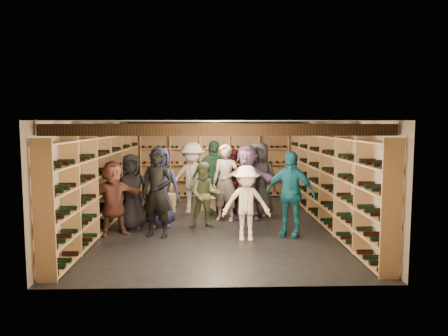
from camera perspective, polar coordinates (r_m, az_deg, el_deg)
ground at (r=10.36m, az=-0.99°, el=-7.29°), size 8.00×8.00×0.00m
walls at (r=10.15m, az=-1.00°, el=-0.68°), size 5.52×8.02×2.40m
ceiling at (r=10.09m, az=-1.01°, el=6.11°), size 5.50×8.00×0.01m
ceiling_joists at (r=10.09m, az=-1.01°, el=5.31°), size 5.40×7.12×0.18m
wine_rack_left at (r=10.46m, az=-15.23°, el=-1.38°), size 0.32×7.50×2.15m
wine_rack_right at (r=10.52m, az=13.15°, el=-1.29°), size 0.32×7.50×2.15m
wine_rack_back at (r=13.98m, az=-1.20°, el=0.61°), size 4.70×0.30×2.15m
crate_stack_left at (r=11.64m, az=-7.69°, el=-4.59°), size 0.54×0.40×0.51m
crate_stack_right at (r=11.95m, az=-1.85°, el=-4.67°), size 0.59×0.49×0.34m
crate_loose at (r=12.31m, az=0.73°, el=-4.77°), size 0.58×0.47×0.17m
person_0 at (r=9.88m, az=-12.02°, el=-3.07°), size 0.86×0.59×1.69m
person_1 at (r=9.12m, az=-8.72°, el=-3.30°), size 0.77×0.62×1.83m
person_2 at (r=9.89m, az=-2.48°, el=-3.54°), size 0.78×0.63×1.49m
person_3 at (r=8.80m, az=2.93°, el=-4.60°), size 0.99×0.58×1.52m
person_4 at (r=9.23m, az=8.61°, el=-3.33°), size 1.13×0.83×1.79m
person_5 at (r=9.50m, az=-14.22°, el=-3.82°), size 1.54×0.97×1.58m
person_6 at (r=10.02m, az=-8.40°, el=-2.46°), size 0.99×0.74×1.84m
person_7 at (r=10.53m, az=0.20°, el=-1.92°), size 0.80×0.68×1.86m
person_8 at (r=11.18m, az=1.24°, el=-1.85°), size 0.89×0.73×1.71m
person_9 at (r=11.49m, az=-4.19°, el=-1.29°), size 1.27×0.81×1.86m
person_10 at (r=11.47m, az=-1.45°, el=-1.15°), size 1.21×0.87×1.91m
person_11 at (r=10.69m, az=3.04°, el=-1.86°), size 1.79×0.99×1.84m
person_12 at (r=11.14m, az=4.66°, el=-1.45°), size 1.07×0.88×1.88m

